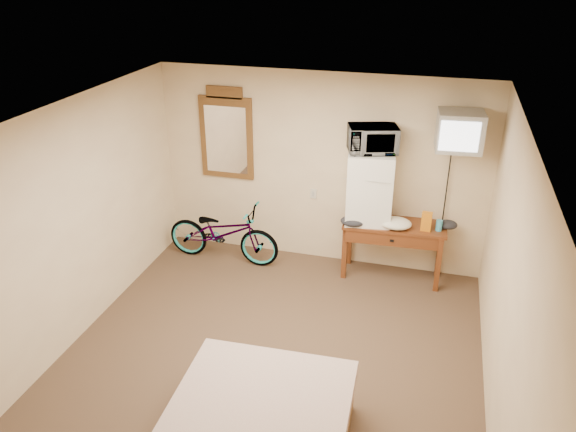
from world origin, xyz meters
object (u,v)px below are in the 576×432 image
object	(u,v)px
bicycle	(223,233)
blue_cup	(439,225)
mini_fridge	(369,187)
microwave	(373,139)
desk	(393,234)
crt_television	(460,131)
wall_mirror	(226,135)

from	to	relation	value
bicycle	blue_cup	bearing A→B (deg)	-86.15
mini_fridge	microwave	distance (m)	0.60
mini_fridge	bicycle	bearing A→B (deg)	-174.12
desk	crt_television	distance (m)	1.49
mini_fridge	bicycle	xyz separation A→B (m)	(-1.86, -0.19, -0.79)
wall_mirror	bicycle	bearing A→B (deg)	-83.02
mini_fridge	blue_cup	size ratio (longest dim) A/B	6.68
microwave	blue_cup	bearing A→B (deg)	-21.73
desk	bicycle	size ratio (longest dim) A/B	0.83
desk	bicycle	distance (m)	2.22
bicycle	wall_mirror	bearing A→B (deg)	8.21
desk	crt_television	size ratio (longest dim) A/B	2.10
blue_cup	wall_mirror	xyz separation A→B (m)	(-2.78, 0.28, 0.81)
crt_television	bicycle	size ratio (longest dim) A/B	0.39
mini_fridge	wall_mirror	bearing A→B (deg)	173.69
desk	mini_fridge	xyz separation A→B (m)	(-0.34, 0.06, 0.57)
desk	microwave	world-z (taller)	microwave
mini_fridge	bicycle	size ratio (longest dim) A/B	0.58
wall_mirror	mini_fridge	bearing A→B (deg)	-6.31
desk	bicycle	bearing A→B (deg)	-176.53
microwave	wall_mirror	distance (m)	1.93
wall_mirror	bicycle	world-z (taller)	wall_mirror
blue_cup	bicycle	xyz separation A→B (m)	(-2.73, -0.12, -0.41)
desk	bicycle	world-z (taller)	bicycle
blue_cup	wall_mirror	world-z (taller)	wall_mirror
wall_mirror	microwave	bearing A→B (deg)	-6.31
microwave	bicycle	distance (m)	2.33
desk	microwave	distance (m)	1.22
crt_television	bicycle	distance (m)	3.23
desk	mini_fridge	bearing A→B (deg)	170.32
mini_fridge	bicycle	distance (m)	2.03
mini_fridge	crt_television	size ratio (longest dim) A/B	1.47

